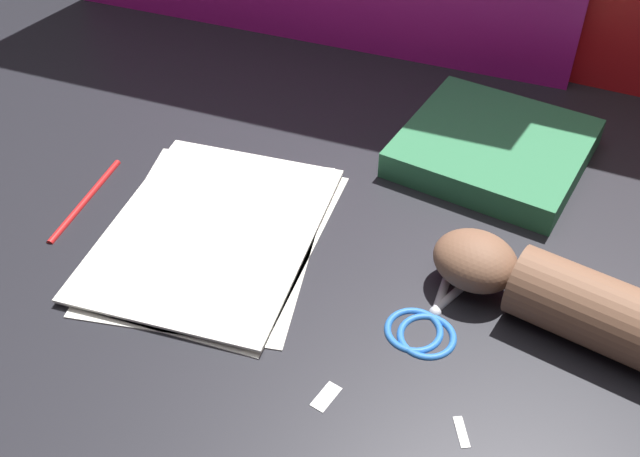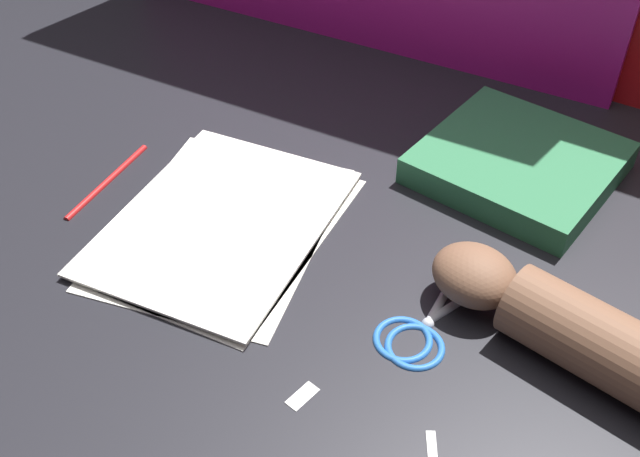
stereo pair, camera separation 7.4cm
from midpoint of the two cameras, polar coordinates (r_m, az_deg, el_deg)
The scene contains 8 objects.
ground_plane at distance 0.80m, azimuth 2.38°, elevation -2.09°, with size 6.00×6.00×0.00m, color black.
paper_stack at distance 0.83m, azimuth -4.85°, elevation 0.39°, with size 0.24×0.30×0.01m.
book_closed at distance 0.93m, azimuth 17.11°, elevation 4.72°, with size 0.26×0.25×0.03m.
scissors at distance 0.73m, azimuth 10.66°, elevation -7.56°, with size 0.11×0.17×0.01m.
hand_forearm at distance 0.73m, azimuth 21.46°, elevation -7.27°, with size 0.29×0.15×0.07m.
paper_scrap_near at distance 0.66m, azimuth 11.83°, elevation -16.14°, with size 0.02×0.03×0.00m.
paper_scrap_mid at distance 0.68m, azimuth 1.84°, elevation -12.80°, with size 0.02×0.03×0.00m.
pen at distance 0.91m, azimuth -13.72°, elevation 3.59°, with size 0.01×0.15×0.01m.
Camera 2 is at (0.23, -0.53, 0.55)m, focal length 42.00 mm.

